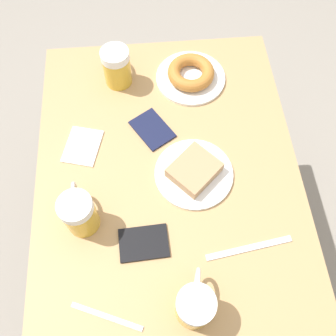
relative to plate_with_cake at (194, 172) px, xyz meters
The scene contains 12 objects.
ground_plane 0.75m from the plate_with_cake, 12.55° to the right, with size 8.00×8.00×0.00m, color gray.
table 0.11m from the plate_with_cake, 12.55° to the right, with size 0.74×1.00×0.73m.
plate_with_cake is the anchor object (origin of this frame).
plate_with_donut 0.35m from the plate_with_cake, 94.99° to the right, with size 0.22×0.22×0.05m.
beer_mug_left 0.41m from the plate_with_cake, 60.82° to the right, with size 0.09×0.13×0.13m.
beer_mug_center 0.33m from the plate_with_cake, 20.38° to the left, with size 0.09×0.13×0.13m.
beer_mug_right 0.36m from the plate_with_cake, 83.08° to the left, with size 0.09×0.13×0.13m.
napkin_folded 0.33m from the plate_with_cake, 20.65° to the right, with size 0.12×0.14×0.00m.
fork 0.43m from the plate_with_cake, 55.11° to the left, with size 0.17×0.08×0.00m.
knife 0.25m from the plate_with_cake, 117.64° to the left, with size 0.23×0.05×0.00m.
passport_near_edge 0.19m from the plate_with_cake, 56.16° to the right, with size 0.14×0.15×0.01m.
passport_far_edge 0.24m from the plate_with_cake, 50.95° to the left, with size 0.13×0.09×0.01m.
Camera 1 is at (0.04, 0.48, 1.67)m, focal length 40.00 mm.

